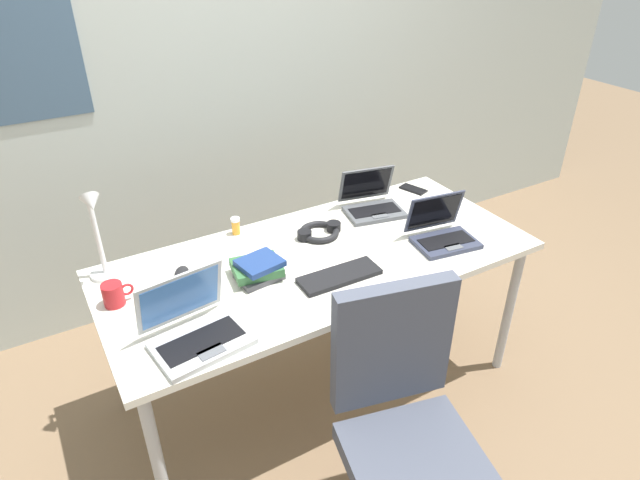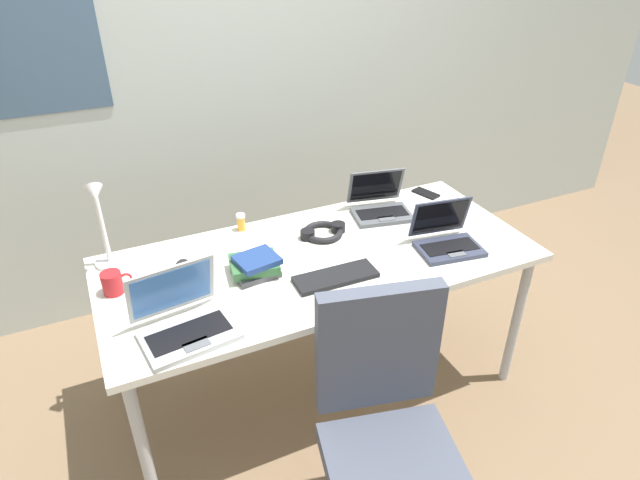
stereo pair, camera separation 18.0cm
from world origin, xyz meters
TOP-DOWN VIEW (x-y plane):
  - ground_plane at (0.00, 0.00)m, footprint 12.00×12.00m
  - wall_back at (-0.00, 1.10)m, footprint 6.00×0.13m
  - desk at (0.00, 0.00)m, footprint 1.80×0.80m
  - desk_lamp at (-0.80, 0.28)m, footprint 0.12×0.18m
  - laptop_by_keyboard at (-0.62, -0.23)m, footprint 0.34×0.30m
  - laptop_near_lamp at (0.42, 0.23)m, footprint 0.31×0.29m
  - laptop_back_left at (0.52, -0.16)m, footprint 0.29×0.26m
  - external_keyboard at (-0.01, -0.17)m, footprint 0.33×0.13m
  - computer_mouse at (-0.54, 0.15)m, footprint 0.09×0.11m
  - cell_phone at (0.73, 0.30)m, footprint 0.10×0.15m
  - headphones at (0.09, 0.16)m, footprint 0.21×0.18m
  - pill_bottle at (-0.23, 0.35)m, footprint 0.04×0.04m
  - book_stack at (-0.29, -0.01)m, footprint 0.21×0.19m
  - coffee_mug at (-0.81, 0.10)m, footprint 0.11×0.08m
  - office_chair at (-0.09, -0.74)m, footprint 0.53×0.58m

SIDE VIEW (x-z plane):
  - ground_plane at x=0.00m, z-range 0.00..0.00m
  - office_chair at x=-0.09m, z-range -0.09..0.88m
  - desk at x=0.00m, z-range 0.31..1.05m
  - cell_phone at x=0.73m, z-range 0.74..0.75m
  - external_keyboard at x=-0.01m, z-range 0.74..0.76m
  - headphones at x=0.09m, z-range 0.74..0.78m
  - computer_mouse at x=-0.54m, z-range 0.74..0.77m
  - pill_bottle at x=-0.23m, z-range 0.74..0.82m
  - laptop_near_lamp at x=0.42m, z-range 0.68..0.88m
  - laptop_back_left at x=0.52m, z-range 0.68..0.88m
  - book_stack at x=-0.29m, z-range 0.74..0.82m
  - coffee_mug at x=-0.81m, z-range 0.74..0.83m
  - laptop_by_keyboard at x=-0.62m, z-range 0.67..0.90m
  - desk_lamp at x=-0.80m, z-range 0.74..1.14m
  - wall_back at x=0.00m, z-range 0.00..2.60m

